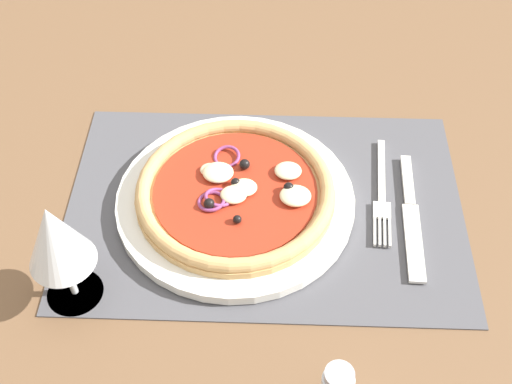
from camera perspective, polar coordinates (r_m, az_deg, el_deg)
name	(u,v)px	position (r cm, az deg, el deg)	size (l,w,h in cm)	color
ground_plane	(265,213)	(85.97, 0.73, -1.75)	(190.00, 140.00, 2.40)	brown
placemat	(265,205)	(84.90, 0.74, -1.15)	(49.69, 33.77, 0.40)	#4C4C51
plate	(235,203)	(84.07, -1.76, -0.93)	(29.83, 29.83, 1.34)	silver
pizza	(236,193)	(82.77, -1.74, -0.11)	(24.81, 24.81, 2.64)	tan
fork	(382,196)	(86.82, 10.61, -0.36)	(2.96, 18.06, 0.44)	silver
knife	(411,216)	(85.35, 13.01, -2.03)	(2.46, 20.05, 0.62)	silver
wine_glass	(55,238)	(71.89, -16.64, -3.76)	(7.20, 7.20, 14.90)	silver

